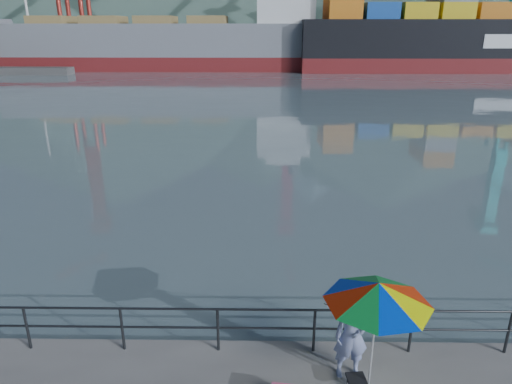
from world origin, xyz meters
TOP-DOWN VIEW (x-y plane):
  - harbor_water at (0.00, 130.00)m, footprint 500.00×280.00m
  - far_dock at (10.00, 93.00)m, footprint 200.00×40.00m
  - guardrail at (0.00, 1.70)m, footprint 22.00×0.06m
  - container_stacks at (31.12, 93.07)m, footprint 58.00×5.40m
  - fisherman at (1.62, 1.02)m, footprint 0.70×0.49m
  - beach_umbrella at (1.91, 0.59)m, footprint 2.24×2.24m
  - folding_stool at (1.69, 0.66)m, footprint 0.38×0.38m
  - fishing_rod at (1.45, 1.95)m, footprint 0.75×1.67m
  - bulk_carrier at (-12.66, 72.84)m, footprint 56.73×9.82m
  - container_ship at (39.49, 71.02)m, footprint 63.80×10.63m

SIDE VIEW (x-z plane):
  - harbor_water at x=0.00m, z-range 0.00..0.00m
  - far_dock at x=10.00m, z-range -0.20..0.20m
  - fishing_rod at x=1.45m, z-range -0.64..0.64m
  - folding_stool at x=1.69m, z-range 0.01..0.23m
  - guardrail at x=0.00m, z-range 0.01..1.03m
  - fisherman at x=1.62m, z-range 0.00..1.84m
  - beach_umbrella at x=1.91m, z-range 0.96..3.27m
  - container_stacks at x=31.12m, z-range -1.11..6.69m
  - bulk_carrier at x=-12.66m, z-range -3.20..11.30m
  - container_ship at x=39.49m, z-range -3.25..14.85m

